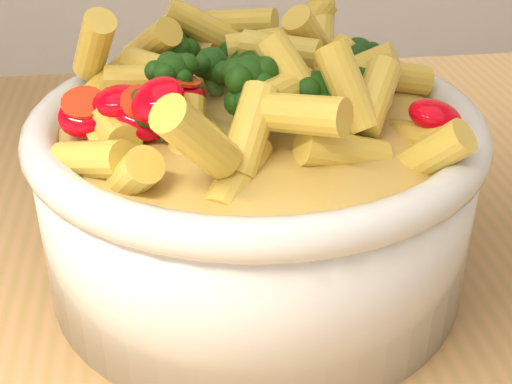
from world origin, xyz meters
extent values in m
cube|color=#AB7A49|center=(0.00, 0.00, 0.88)|extent=(1.20, 0.80, 0.04)
cylinder|color=silver|center=(0.00, 0.01, 0.95)|extent=(0.26, 0.26, 0.10)
ellipsoid|color=silver|center=(0.00, 0.01, 0.92)|extent=(0.24, 0.24, 0.04)
torus|color=silver|center=(0.00, 0.01, 1.00)|extent=(0.27, 0.27, 0.02)
ellipsoid|color=#E8AD4F|center=(0.00, 0.01, 1.00)|extent=(0.23, 0.23, 0.03)
camera|label=1|loc=(-0.06, -0.37, 1.18)|focal=50.00mm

